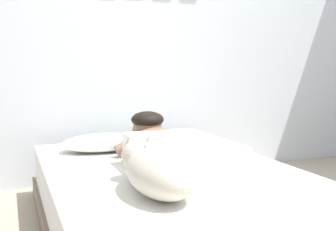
{
  "coord_description": "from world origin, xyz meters",
  "views": [
    {
      "loc": [
        -1.08,
        -1.38,
        0.9
      ],
      "look_at": [
        -0.19,
        0.82,
        0.61
      ],
      "focal_mm": 42.57,
      "sensor_mm": 36.0,
      "label": 1
    }
  ],
  "objects_px": {
    "bed": "(171,202)",
    "person_lying": "(170,149)",
    "dog": "(157,170)",
    "pillow": "(102,142)",
    "coffee_cup": "(175,145)",
    "cell_phone": "(141,179)"
  },
  "relations": [
    {
      "from": "dog",
      "to": "coffee_cup",
      "type": "height_order",
      "value": "dog"
    },
    {
      "from": "bed",
      "to": "pillow",
      "type": "bearing_deg",
      "value": 111.26
    },
    {
      "from": "bed",
      "to": "pillow",
      "type": "height_order",
      "value": "pillow"
    },
    {
      "from": "pillow",
      "to": "dog",
      "type": "distance_m",
      "value": 0.96
    },
    {
      "from": "person_lying",
      "to": "dog",
      "type": "xyz_separation_m",
      "value": [
        -0.22,
        -0.38,
        -0.0
      ]
    },
    {
      "from": "dog",
      "to": "pillow",
      "type": "bearing_deg",
      "value": 91.1
    },
    {
      "from": "coffee_cup",
      "to": "bed",
      "type": "bearing_deg",
      "value": -115.74
    },
    {
      "from": "person_lying",
      "to": "cell_phone",
      "type": "relative_size",
      "value": 6.57
    },
    {
      "from": "bed",
      "to": "person_lying",
      "type": "height_order",
      "value": "person_lying"
    },
    {
      "from": "coffee_cup",
      "to": "cell_phone",
      "type": "relative_size",
      "value": 0.89
    },
    {
      "from": "person_lying",
      "to": "dog",
      "type": "bearing_deg",
      "value": -119.52
    },
    {
      "from": "pillow",
      "to": "coffee_cup",
      "type": "bearing_deg",
      "value": -21.48
    },
    {
      "from": "person_lying",
      "to": "cell_phone",
      "type": "xyz_separation_m",
      "value": [
        -0.21,
        -0.16,
        -0.1
      ]
    },
    {
      "from": "person_lying",
      "to": "pillow",
      "type": "bearing_deg",
      "value": 112.02
    },
    {
      "from": "pillow",
      "to": "dog",
      "type": "relative_size",
      "value": 0.9
    },
    {
      "from": "bed",
      "to": "person_lying",
      "type": "distance_m",
      "value": 0.29
    },
    {
      "from": "bed",
      "to": "cell_phone",
      "type": "xyz_separation_m",
      "value": [
        -0.21,
        -0.14,
        0.19
      ]
    },
    {
      "from": "coffee_cup",
      "to": "cell_phone",
      "type": "height_order",
      "value": "coffee_cup"
    },
    {
      "from": "dog",
      "to": "coffee_cup",
      "type": "relative_size",
      "value": 4.6
    },
    {
      "from": "person_lying",
      "to": "coffee_cup",
      "type": "xyz_separation_m",
      "value": [
        0.21,
        0.41,
        -0.07
      ]
    },
    {
      "from": "cell_phone",
      "to": "bed",
      "type": "bearing_deg",
      "value": 32.43
    },
    {
      "from": "pillow",
      "to": "dog",
      "type": "height_order",
      "value": "dog"
    }
  ]
}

